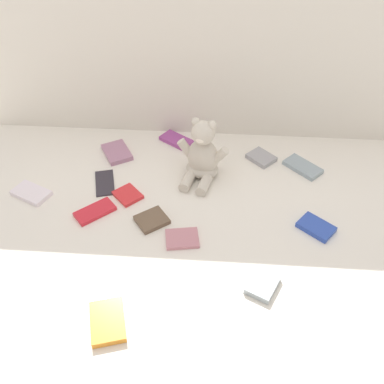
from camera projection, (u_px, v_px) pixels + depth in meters
ground_plane at (191, 194)px, 1.53m from camera, size 3.20×3.20×0.00m
backdrop_drape at (199, 45)px, 1.57m from camera, size 1.75×0.03×0.74m
teddy_bear at (202, 156)px, 1.55m from camera, size 0.20×0.19×0.23m
book_case_0 at (31, 193)px, 1.52m from camera, size 0.15×0.13×0.02m
book_case_1 at (316, 227)px, 1.40m from camera, size 0.13×0.13×0.02m
book_case_2 at (108, 322)px, 1.15m from camera, size 0.12×0.15×0.02m
book_case_3 at (105, 182)px, 1.57m from camera, size 0.10×0.15×0.01m
book_case_4 at (263, 285)px, 1.23m from camera, size 0.11×0.12×0.02m
book_case_5 at (95, 211)px, 1.46m from camera, size 0.14×0.14×0.01m
book_case_6 at (303, 167)px, 1.63m from camera, size 0.15×0.15×0.02m
book_case_7 at (261, 158)px, 1.67m from camera, size 0.12×0.12×0.02m
book_case_8 at (177, 140)px, 1.76m from camera, size 0.15×0.13×0.02m
book_case_9 at (152, 220)px, 1.43m from camera, size 0.13×0.13×0.02m
book_case_10 at (128, 195)px, 1.52m from camera, size 0.12×0.12×0.01m
book_case_11 at (117, 152)px, 1.70m from camera, size 0.14×0.16×0.02m
book_case_12 at (182, 239)px, 1.37m from camera, size 0.12×0.10×0.01m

